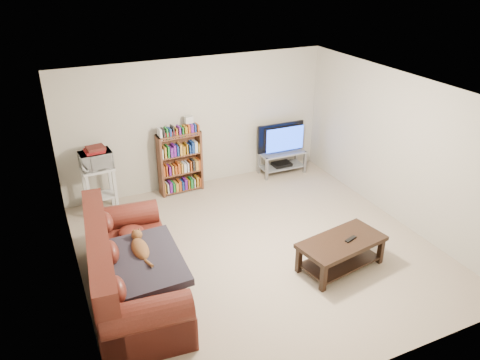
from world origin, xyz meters
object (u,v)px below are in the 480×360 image
sofa (128,274)px  tv_stand (282,159)px  coffee_table (341,248)px  bookshelf (180,162)px

sofa → tv_stand: (3.62, 2.47, -0.04)m
coffee_table → tv_stand: (0.79, 3.09, 0.00)m
coffee_table → tv_stand: 3.19m
sofa → coffee_table: 2.90m
tv_stand → sofa: bearing=-144.6°
coffee_table → bookshelf: 3.43m
bookshelf → sofa: bearing=-123.9°
sofa → tv_stand: 4.39m
tv_stand → bookshelf: 2.10m
sofa → bookshelf: 2.99m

